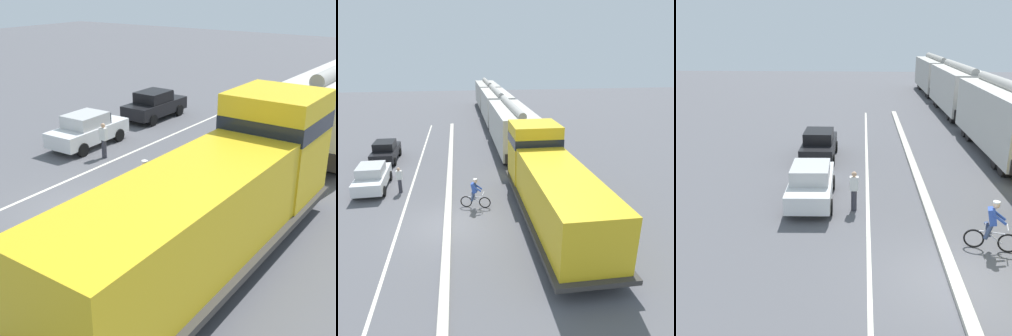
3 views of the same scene
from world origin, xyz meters
TOP-DOWN VIEW (x-y plane):
  - ground_plane at (0.00, 0.00)m, footprint 120.00×120.00m
  - median_curb at (0.00, 6.00)m, footprint 0.36×36.00m
  - lane_stripe at (-2.40, 6.00)m, footprint 0.14×36.00m
  - locomotive at (5.27, 0.33)m, footprint 3.10×11.61m
  - parked_car_white at (-4.73, 5.31)m, footprint 1.95×4.26m
  - parked_car_black at (-5.02, 11.05)m, footprint 1.85×4.21m
  - cyclist at (1.49, 1.74)m, footprint 1.67×0.59m
  - pedestrian_by_cars at (-2.96, 4.50)m, footprint 0.34×0.22m

SIDE VIEW (x-z plane):
  - ground_plane at x=0.00m, z-range 0.00..0.00m
  - lane_stripe at x=-2.40m, z-range 0.00..0.01m
  - median_curb at x=0.00m, z-range 0.00..0.16m
  - parked_car_white at x=-4.73m, z-range 0.01..1.63m
  - parked_car_black at x=-5.02m, z-range 0.01..1.63m
  - cyclist at x=1.49m, z-range -0.04..1.67m
  - pedestrian_by_cars at x=-2.96m, z-range 0.04..1.66m
  - locomotive at x=5.27m, z-range -0.30..3.90m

